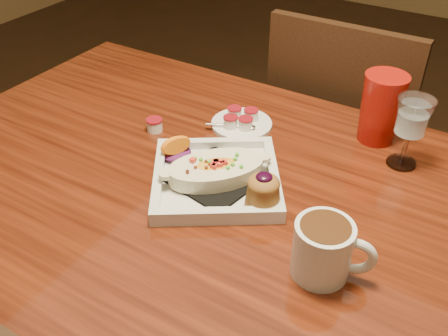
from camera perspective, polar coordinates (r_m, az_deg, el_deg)
The scene contains 8 objects.
table at distance 1.03m, azimuth 1.93°, elevation -7.63°, with size 1.50×0.90×0.75m.
chair_far at distance 1.58m, azimuth 13.23°, elevation 2.42°, with size 0.42×0.42×0.93m.
plate at distance 0.98m, azimuth -0.36°, elevation -0.90°, with size 0.34×0.34×0.08m.
coffee_mug at distance 0.81m, azimuth 11.42°, elevation -8.96°, with size 0.13×0.09×0.10m.
goblet at distance 1.06m, azimuth 20.69°, elevation 5.10°, with size 0.07×0.07×0.15m.
saucer at distance 1.17m, azimuth 1.89°, elevation 5.25°, with size 0.14×0.14×0.10m.
creamer_loose at distance 1.16m, azimuth -7.95°, elevation 4.91°, with size 0.04×0.04×0.03m.
red_tumbler at distance 1.14m, azimuth 17.50°, elevation 6.51°, with size 0.09×0.09×0.16m, color #A0120B.
Camera 1 is at (0.35, -0.65, 1.37)m, focal length 40.00 mm.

